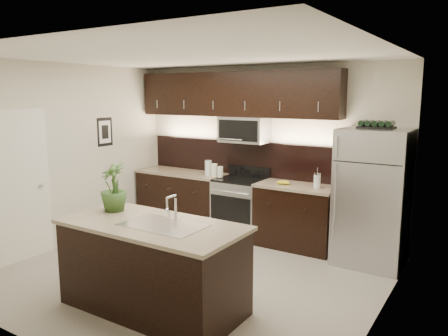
# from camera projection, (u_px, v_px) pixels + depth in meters

# --- Properties ---
(ground) EXTENTS (4.50, 4.50, 0.00)m
(ground) POSITION_uv_depth(u_px,v_px,m) (190.00, 275.00, 5.50)
(ground) COLOR gray
(ground) RESTS_ON ground
(room_walls) EXTENTS (4.52, 4.02, 2.71)m
(room_walls) POSITION_uv_depth(u_px,v_px,m) (179.00, 141.00, 5.24)
(room_walls) COLOR beige
(room_walls) RESTS_ON ground
(counter_run) EXTENTS (3.51, 0.65, 0.94)m
(counter_run) POSITION_uv_depth(u_px,v_px,m) (229.00, 205.00, 7.07)
(counter_run) COLOR black
(counter_run) RESTS_ON ground
(upper_fixtures) EXTENTS (3.49, 0.40, 1.66)m
(upper_fixtures) POSITION_uv_depth(u_px,v_px,m) (236.00, 101.00, 6.90)
(upper_fixtures) COLOR black
(upper_fixtures) RESTS_ON counter_run
(island) EXTENTS (1.96, 0.96, 0.94)m
(island) POSITION_uv_depth(u_px,v_px,m) (153.00, 266.00, 4.57)
(island) COLOR black
(island) RESTS_ON ground
(sink_faucet) EXTENTS (0.84, 0.50, 0.28)m
(sink_faucet) POSITION_uv_depth(u_px,v_px,m) (164.00, 224.00, 4.42)
(sink_faucet) COLOR silver
(sink_faucet) RESTS_ON island
(refrigerator) EXTENTS (0.87, 0.79, 1.81)m
(refrigerator) POSITION_uv_depth(u_px,v_px,m) (372.00, 197.00, 5.76)
(refrigerator) COLOR #B2B2B7
(refrigerator) RESTS_ON ground
(wine_rack) EXTENTS (0.45, 0.28, 0.10)m
(wine_rack) POSITION_uv_depth(u_px,v_px,m) (377.00, 125.00, 5.60)
(wine_rack) COLOR black
(wine_rack) RESTS_ON refrigerator
(plant) EXTENTS (0.36, 0.36, 0.55)m
(plant) POSITION_uv_depth(u_px,v_px,m) (113.00, 187.00, 4.92)
(plant) COLOR #2E4D1E
(plant) RESTS_ON island
(canisters) EXTENTS (0.36, 0.15, 0.24)m
(canisters) POSITION_uv_depth(u_px,v_px,m) (213.00, 169.00, 7.06)
(canisters) COLOR silver
(canisters) RESTS_ON counter_run
(french_press) EXTENTS (0.10, 0.10, 0.29)m
(french_press) POSITION_uv_depth(u_px,v_px,m) (317.00, 181.00, 6.15)
(french_press) COLOR silver
(french_press) RESTS_ON counter_run
(bananas) EXTENTS (0.23, 0.20, 0.06)m
(bananas) POSITION_uv_depth(u_px,v_px,m) (280.00, 182.00, 6.43)
(bananas) COLOR gold
(bananas) RESTS_ON counter_run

